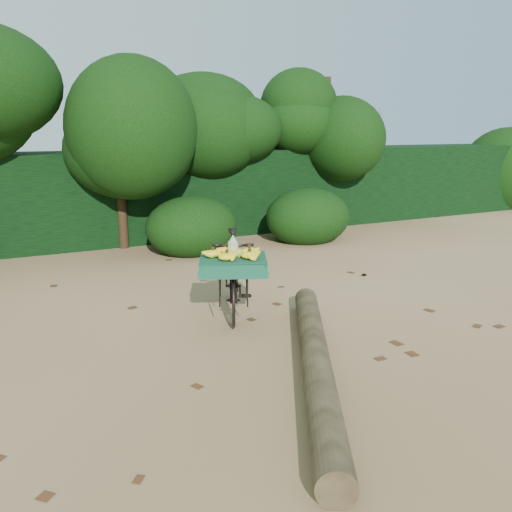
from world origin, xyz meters
name	(u,v)px	position (x,y,z in m)	size (l,w,h in m)	color
ground	(201,352)	(0.00, 0.00, 0.00)	(80.00, 80.00, 0.00)	tan
vendor_bicycle	(233,273)	(0.81, 0.96, 0.52)	(1.27, 1.85, 1.03)	black
fallen_log	(316,360)	(0.78, -0.96, 0.14)	(0.27, 0.27, 3.79)	brown
hedge_backdrop	(86,198)	(0.00, 6.30, 0.90)	(26.00, 1.80, 1.80)	black
tree_row	(52,143)	(-0.65, 5.50, 2.00)	(14.50, 2.00, 4.00)	black
bush_clumps	(138,235)	(0.50, 4.30, 0.45)	(8.80, 1.70, 0.90)	black
leaf_litter	(181,331)	(0.00, 0.65, 0.01)	(7.00, 7.30, 0.01)	#502A15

